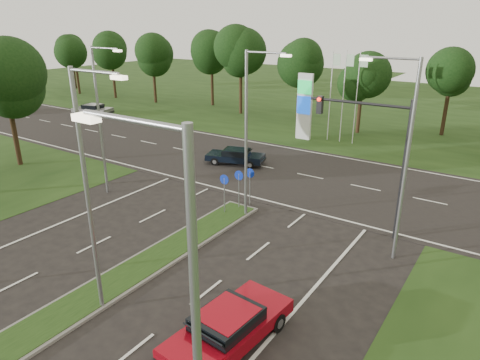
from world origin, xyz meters
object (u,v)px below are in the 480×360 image
Objects in this scene: far_car_a at (93,109)px; navy_sedan at (236,156)px; far_car_b at (12,108)px; red_sedan at (229,326)px.

navy_sedan is at bearing -117.50° from far_car_a.
navy_sedan is 1.16× the size of far_car_b.
red_sedan is at bearing -136.32° from far_car_a.
far_car_a reaches higher than navy_sedan.
red_sedan reaches higher than far_car_b.
far_car_a is at bearing 152.87° from red_sedan.
red_sedan is 41.33m from far_car_a.
far_car_b is at bearing 70.61° from navy_sedan.
far_car_a is (-24.13, 5.65, 0.06)m from navy_sedan.
far_car_a is (-35.05, 21.89, -0.02)m from red_sedan.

